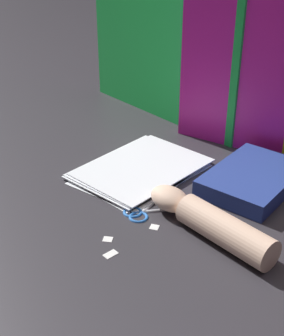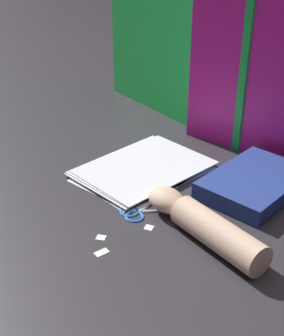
{
  "view_description": "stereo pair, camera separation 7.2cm",
  "coord_description": "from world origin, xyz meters",
  "px_view_note": "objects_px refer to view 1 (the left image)",
  "views": [
    {
      "loc": [
        0.62,
        -0.7,
        0.58
      ],
      "look_at": [
        -0.02,
        0.03,
        0.06
      ],
      "focal_mm": 50.0,
      "sensor_mm": 36.0,
      "label": 1
    },
    {
      "loc": [
        0.67,
        -0.65,
        0.58
      ],
      "look_at": [
        -0.02,
        0.03,
        0.06
      ],
      "focal_mm": 50.0,
      "sensor_mm": 36.0,
      "label": 2
    }
  ],
  "objects_px": {
    "scissors": "(146,209)",
    "book_closed": "(253,179)",
    "hand_forearm": "(210,221)",
    "paper_stack": "(140,169)"
  },
  "relations": [
    {
      "from": "scissors",
      "to": "hand_forearm",
      "type": "relative_size",
      "value": 0.5
    },
    {
      "from": "scissors",
      "to": "hand_forearm",
      "type": "height_order",
      "value": "hand_forearm"
    },
    {
      "from": "paper_stack",
      "to": "hand_forearm",
      "type": "relative_size",
      "value": 1.04
    },
    {
      "from": "paper_stack",
      "to": "book_closed",
      "type": "bearing_deg",
      "value": 26.09
    },
    {
      "from": "book_closed",
      "to": "hand_forearm",
      "type": "bearing_deg",
      "value": -82.58
    },
    {
      "from": "book_closed",
      "to": "hand_forearm",
      "type": "xyz_separation_m",
      "value": [
        0.03,
        -0.23,
        0.01
      ]
    },
    {
      "from": "paper_stack",
      "to": "hand_forearm",
      "type": "height_order",
      "value": "hand_forearm"
    },
    {
      "from": "paper_stack",
      "to": "scissors",
      "type": "xyz_separation_m",
      "value": [
        0.13,
        -0.13,
        -0.0
      ]
    },
    {
      "from": "scissors",
      "to": "book_closed",
      "type": "bearing_deg",
      "value": 63.76
    },
    {
      "from": "hand_forearm",
      "to": "paper_stack",
      "type": "bearing_deg",
      "value": 159.34
    }
  ]
}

